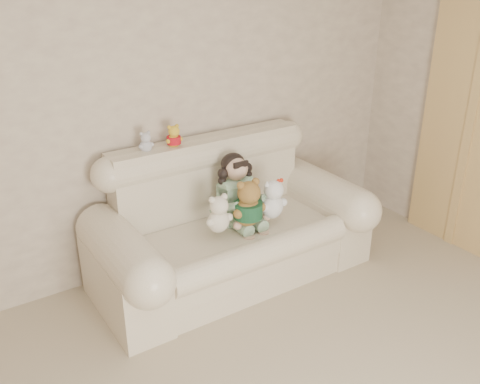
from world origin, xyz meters
name	(u,v)px	position (x,y,z in m)	size (l,w,h in m)	color
wall_back	(156,105)	(0.00, 2.50, 1.30)	(4.50, 4.50, 0.00)	beige
sofa	(233,216)	(0.33, 2.00, 0.52)	(2.10, 0.95, 1.03)	#F7E5C7
door_panel	(472,126)	(2.22, 1.40, 1.05)	(0.06, 0.90, 2.10)	tan
seated_child	(236,188)	(0.41, 2.08, 0.70)	(0.33, 0.40, 0.55)	#2B7235
brown_teddy	(248,199)	(0.37, 1.84, 0.71)	(0.27, 0.21, 0.42)	brown
white_cat	(273,195)	(0.59, 1.85, 0.68)	(0.23, 0.18, 0.36)	white
cream_teddy	(218,210)	(0.14, 1.87, 0.67)	(0.21, 0.16, 0.33)	white
yellow_mini_bear	(173,134)	(0.05, 2.34, 1.11)	(0.13, 0.10, 0.20)	yellow
grey_mini_plush	(145,140)	(-0.17, 2.36, 1.10)	(0.12, 0.09, 0.18)	silver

